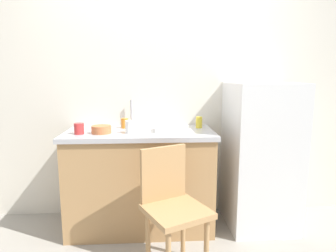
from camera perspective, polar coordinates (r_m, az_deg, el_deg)
back_wall at (r=2.94m, az=-1.71°, el=8.13°), size 4.80×0.10×2.63m
cabinet_base at (r=2.76m, az=-5.34°, el=-10.67°), size 1.28×0.60×0.87m
countertop at (r=2.64m, az=-5.49°, el=-1.37°), size 1.32×0.64×0.04m
faucet at (r=2.87m, az=-7.07°, el=2.50°), size 0.02×0.02×0.26m
refrigerator at (r=2.86m, az=17.47°, el=-5.49°), size 0.59×0.63×1.33m
chair at (r=2.15m, az=0.81°, el=-14.91°), size 0.53×0.53×0.89m
dish_tray at (r=2.60m, az=0.50°, el=-0.48°), size 0.28×0.20×0.05m
terracotta_bowl at (r=2.57m, az=-12.80°, el=-0.66°), size 0.17×0.17×0.07m
cup_white at (r=2.53m, az=-7.48°, el=-0.17°), size 0.08×0.08×0.11m
cup_yellow at (r=2.78m, az=6.04°, el=0.73°), size 0.06×0.06×0.11m
cup_red at (r=2.58m, az=-16.89°, el=-0.49°), size 0.08×0.08×0.09m
cup_orange at (r=2.79m, az=-8.41°, el=0.55°), size 0.07×0.07×0.09m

